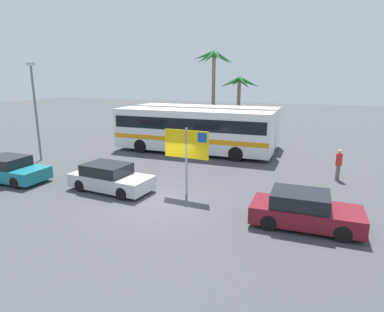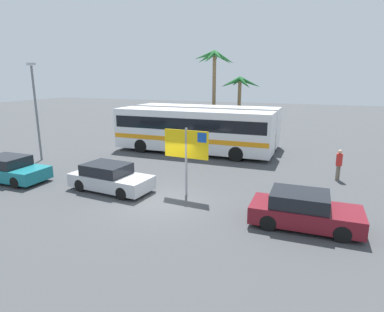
# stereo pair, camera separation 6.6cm
# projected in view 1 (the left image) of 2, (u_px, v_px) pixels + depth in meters

# --- Properties ---
(ground) EXTENTS (120.00, 120.00, 0.00)m
(ground) POSITION_uv_depth(u_px,v_px,m) (157.00, 202.00, 14.55)
(ground) COLOR #424447
(bus_front_coach) EXTENTS (11.55, 2.53, 3.17)m
(bus_front_coach) POSITION_uv_depth(u_px,v_px,m) (192.00, 129.00, 23.45)
(bus_front_coach) COLOR white
(bus_front_coach) RESTS_ON ground
(bus_rear_coach) EXTENTS (11.55, 2.53, 3.17)m
(bus_rear_coach) POSITION_uv_depth(u_px,v_px,m) (206.00, 123.00, 26.57)
(bus_rear_coach) COLOR white
(bus_rear_coach) RESTS_ON ground
(ferry_sign) EXTENTS (2.20, 0.21, 3.20)m
(ferry_sign) POSITION_uv_depth(u_px,v_px,m) (187.00, 147.00, 14.89)
(ferry_sign) COLOR gray
(ferry_sign) RESTS_ON ground
(car_maroon) EXTENTS (3.98, 1.83, 1.32)m
(car_maroon) POSITION_uv_depth(u_px,v_px,m) (304.00, 210.00, 12.05)
(car_maroon) COLOR maroon
(car_maroon) RESTS_ON ground
(car_silver) EXTENTS (4.23, 2.12, 1.32)m
(car_silver) POSITION_uv_depth(u_px,v_px,m) (110.00, 178.00, 15.91)
(car_silver) COLOR #B7BABF
(car_silver) RESTS_ON ground
(car_teal) EXTENTS (4.06, 1.85, 1.32)m
(car_teal) POSITION_uv_depth(u_px,v_px,m) (9.00, 169.00, 17.37)
(car_teal) COLOR #19757F
(car_teal) RESTS_ON ground
(pedestrian_by_bus) EXTENTS (0.32, 0.32, 1.70)m
(pedestrian_by_bus) POSITION_uv_depth(u_px,v_px,m) (339.00, 162.00, 17.42)
(pedestrian_by_bus) COLOR #706656
(pedestrian_by_bus) RESTS_ON ground
(lamp_post_left_side) EXTENTS (0.56, 0.20, 6.32)m
(lamp_post_left_side) POSITION_uv_depth(u_px,v_px,m) (35.00, 108.00, 21.08)
(lamp_post_left_side) COLOR slate
(lamp_post_left_side) RESTS_ON ground
(palm_tree_seaside) EXTENTS (3.90, 3.65, 5.51)m
(palm_tree_seaside) POSITION_uv_depth(u_px,v_px,m) (239.00, 88.00, 29.98)
(palm_tree_seaside) COLOR brown
(palm_tree_seaside) RESTS_ON ground
(palm_tree_inland) EXTENTS (3.73, 3.83, 7.81)m
(palm_tree_inland) POSITION_uv_depth(u_px,v_px,m) (214.00, 66.00, 29.37)
(palm_tree_inland) COLOR brown
(palm_tree_inland) RESTS_ON ground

